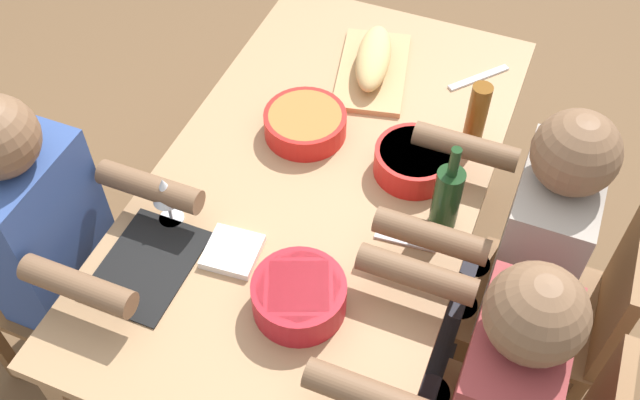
{
  "coord_description": "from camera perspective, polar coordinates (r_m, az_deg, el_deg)",
  "views": [
    {
      "loc": [
        -1.3,
        -0.53,
        2.33
      ],
      "look_at": [
        0.0,
        0.0,
        0.63
      ],
      "focal_mm": 40.82,
      "sensor_mm": 36.0,
      "label": 1
    }
  ],
  "objects": [
    {
      "name": "ground_plane",
      "position": [
        2.72,
        0.0,
        -8.46
      ],
      "size": [
        8.0,
        8.0,
        0.0
      ],
      "primitive_type": "plane",
      "color": "brown"
    },
    {
      "name": "dining_table",
      "position": [
        2.19,
        0.0,
        0.41
      ],
      "size": [
        1.69,
        0.93,
        0.74
      ],
      "color": "#A87F56",
      "rests_on": "ground_plane"
    },
    {
      "name": "diner_near_left",
      "position": [
        1.84,
        12.48,
        -14.61
      ],
      "size": [
        0.41,
        0.53,
        1.2
      ],
      "color": "#2D2D38",
      "rests_on": "ground_plane"
    },
    {
      "name": "chair_near_center",
      "position": [
        2.28,
        18.87,
        -8.09
      ],
      "size": [
        0.4,
        0.4,
        0.85
      ],
      "color": "brown",
      "rests_on": "ground_plane"
    },
    {
      "name": "diner_near_center",
      "position": [
        2.09,
        15.53,
        -3.58
      ],
      "size": [
        0.41,
        0.53,
        1.2
      ],
      "color": "#2D2D38",
      "rests_on": "ground_plane"
    },
    {
      "name": "chair_far_left",
      "position": [
        2.42,
        -22.02,
        -4.71
      ],
      "size": [
        0.4,
        0.4,
        0.85
      ],
      "color": "brown",
      "rests_on": "ground_plane"
    },
    {
      "name": "diner_far_left",
      "position": [
        2.16,
        -19.91,
        -3.05
      ],
      "size": [
        0.41,
        0.53,
        1.2
      ],
      "color": "#2D2D38",
      "rests_on": "ground_plane"
    },
    {
      "name": "serving_bowl_salad",
      "position": [
        2.12,
        7.37,
        3.15
      ],
      "size": [
        0.23,
        0.23,
        0.09
      ],
      "color": "red",
      "rests_on": "dining_table"
    },
    {
      "name": "serving_bowl_fruit",
      "position": [
        2.22,
        -1.17,
        6.09
      ],
      "size": [
        0.25,
        0.25,
        0.08
      ],
      "color": "red",
      "rests_on": "dining_table"
    },
    {
      "name": "serving_bowl_pasta",
      "position": [
        1.82,
        -1.66,
        -7.45
      ],
      "size": [
        0.24,
        0.24,
        0.1
      ],
      "color": "#B21923",
      "rests_on": "dining_table"
    },
    {
      "name": "cutting_board",
      "position": [
        2.45,
        4.14,
        10.05
      ],
      "size": [
        0.44,
        0.3,
        0.02
      ],
      "primitive_type": "cube",
      "rotation": [
        0.0,
        0.0,
        0.22
      ],
      "color": "tan",
      "rests_on": "dining_table"
    },
    {
      "name": "bread_loaf",
      "position": [
        2.41,
        4.21,
        11.05
      ],
      "size": [
        0.34,
        0.18,
        0.09
      ],
      "primitive_type": "ellipsoid",
      "rotation": [
        0.0,
        0.0,
        0.22
      ],
      "color": "tan",
      "rests_on": "cutting_board"
    },
    {
      "name": "wine_bottle",
      "position": [
        1.96,
        9.93,
        0.25
      ],
      "size": [
        0.08,
        0.08,
        0.29
      ],
      "color": "#193819",
      "rests_on": "dining_table"
    },
    {
      "name": "beer_bottle",
      "position": [
        2.19,
        12.19,
        6.48
      ],
      "size": [
        0.06,
        0.06,
        0.22
      ],
      "primitive_type": "cylinder",
      "color": "brown",
      "rests_on": "dining_table"
    },
    {
      "name": "wine_glass",
      "position": [
        1.98,
        -12.05,
        0.62
      ],
      "size": [
        0.08,
        0.08,
        0.17
      ],
      "color": "silver",
      "rests_on": "dining_table"
    },
    {
      "name": "fork_near_left",
      "position": [
        1.75,
        1.88,
        -14.84
      ],
      "size": [
        0.03,
        0.17,
        0.01
      ],
      "primitive_type": "cube",
      "rotation": [
        0.0,
        0.0,
        0.06
      ],
      "color": "silver",
      "rests_on": "dining_table"
    },
    {
      "name": "fork_near_center",
      "position": [
        1.98,
        6.68,
        -3.33
      ],
      "size": [
        0.03,
        0.17,
        0.01
      ],
      "primitive_type": "cube",
      "rotation": [
        0.0,
        0.0,
        0.09
      ],
      "color": "silver",
      "rests_on": "dining_table"
    },
    {
      "name": "placemat_far_left",
      "position": [
        1.98,
        -13.41,
        -4.99
      ],
      "size": [
        0.32,
        0.23,
        0.01
      ],
      "primitive_type": "cube",
      "color": "black",
      "rests_on": "dining_table"
    },
    {
      "name": "carving_knife",
      "position": [
        2.48,
        12.33,
        9.35
      ],
      "size": [
        0.19,
        0.17,
        0.01
      ],
      "primitive_type": "cube",
      "rotation": [
        0.0,
        0.0,
        2.44
      ],
      "color": "silver",
      "rests_on": "dining_table"
    },
    {
      "name": "napkin_stack",
      "position": [
        1.96,
        -6.87,
        -4.02
      ],
      "size": [
        0.15,
        0.15,
        0.02
      ],
      "primitive_type": "cube",
      "rotation": [
        0.0,
        0.0,
        0.09
      ],
      "color": "white",
      "rests_on": "dining_table"
    }
  ]
}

